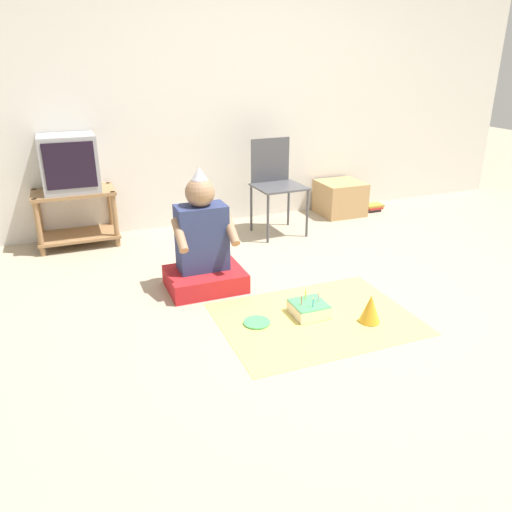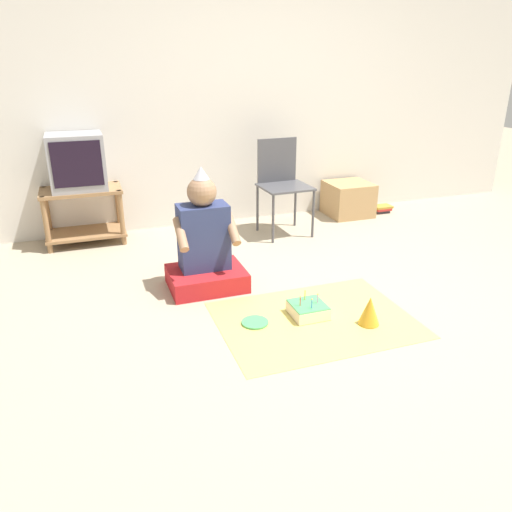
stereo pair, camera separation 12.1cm
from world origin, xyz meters
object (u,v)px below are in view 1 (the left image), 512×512
object	(u,v)px
tv	(69,163)
folding_chair	(275,179)
book_pile	(373,207)
cardboard_box_stack	(340,198)
paper_plate	(257,322)
person_seated	(203,249)
party_hat_blue	(370,308)
birthday_cake	(309,308)

from	to	relation	value
tv	folding_chair	size ratio (longest dim) A/B	0.54
folding_chair	book_pile	xyz separation A→B (m)	(1.28, 0.21, -0.48)
folding_chair	book_pile	world-z (taller)	folding_chair
tv	cardboard_box_stack	distance (m)	2.73
paper_plate	person_seated	bearing A→B (deg)	103.24
folding_chair	book_pile	size ratio (longest dim) A/B	4.49
folding_chair	party_hat_blue	size ratio (longest dim) A/B	4.71
birthday_cake	paper_plate	bearing A→B (deg)	177.24
person_seated	party_hat_blue	size ratio (longest dim) A/B	4.78
tv	book_pile	world-z (taller)	tv
cardboard_box_stack	birthday_cake	world-z (taller)	cardboard_box_stack
cardboard_box_stack	person_seated	world-z (taller)	person_seated
folding_chair	paper_plate	bearing A→B (deg)	-117.22
book_pile	tv	bearing A→B (deg)	178.21
cardboard_box_stack	book_pile	size ratio (longest dim) A/B	2.27
party_hat_blue	paper_plate	distance (m)	0.73
person_seated	paper_plate	size ratio (longest dim) A/B	5.13
tv	cardboard_box_stack	world-z (taller)	tv
book_pile	paper_plate	bearing A→B (deg)	-139.00
paper_plate	folding_chair	bearing A→B (deg)	62.78
book_pile	person_seated	distance (m)	2.57
paper_plate	tv	bearing A→B (deg)	116.30
birthday_cake	party_hat_blue	distance (m)	0.40
birthday_cake	paper_plate	distance (m)	0.37
tv	folding_chair	xyz separation A→B (m)	(1.80, -0.31, -0.22)
tv	party_hat_blue	size ratio (longest dim) A/B	2.56
book_pile	party_hat_blue	xyz separation A→B (m)	(-1.43, -2.09, 0.06)
cardboard_box_stack	paper_plate	distance (m)	2.56
folding_chair	birthday_cake	size ratio (longest dim) A/B	3.91
birthday_cake	party_hat_blue	world-z (taller)	party_hat_blue
cardboard_box_stack	person_seated	size ratio (longest dim) A/B	0.50
party_hat_blue	paper_plate	xyz separation A→B (m)	(-0.68, 0.25, -0.09)
tv	folding_chair	bearing A→B (deg)	-9.66
tv	cardboard_box_stack	xyz separation A→B (m)	(2.67, -0.05, -0.57)
tv	birthday_cake	distance (m)	2.46
folding_chair	cardboard_box_stack	bearing A→B (deg)	16.36
person_seated	birthday_cake	bearing A→B (deg)	-52.49
tv	party_hat_blue	bearing A→B (deg)	-53.09
person_seated	folding_chair	bearing A→B (deg)	44.35
folding_chair	person_seated	distance (m)	1.41
tv	person_seated	distance (m)	1.57
cardboard_box_stack	party_hat_blue	bearing A→B (deg)	-115.82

